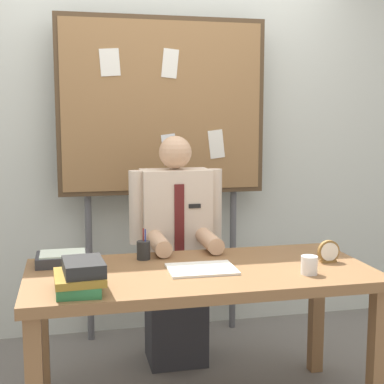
# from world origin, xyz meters

# --- Properties ---
(back_wall) EXTENTS (6.40, 0.08, 2.70)m
(back_wall) POSITION_xyz_m (0.00, 1.24, 1.35)
(back_wall) COLOR silver
(back_wall) RESTS_ON ground_plane
(desk) EXTENTS (1.66, 0.77, 0.75)m
(desk) POSITION_xyz_m (0.00, 0.00, 0.65)
(desk) COLOR brown
(desk) RESTS_ON ground_plane
(person) EXTENTS (0.55, 0.56, 1.36)m
(person) POSITION_xyz_m (0.00, 0.62, 0.63)
(person) COLOR #2D2D33
(person) RESTS_ON ground_plane
(bulletin_board) EXTENTS (1.35, 0.09, 2.10)m
(bulletin_board) POSITION_xyz_m (0.00, 1.04, 1.51)
(bulletin_board) COLOR #4C3823
(bulletin_board) RESTS_ON ground_plane
(book_stack) EXTENTS (0.22, 0.27, 0.13)m
(book_stack) POSITION_xyz_m (-0.57, -0.22, 0.81)
(book_stack) COLOR #337F47
(book_stack) RESTS_ON desk
(open_notebook) EXTENTS (0.33, 0.24, 0.01)m
(open_notebook) POSITION_xyz_m (-0.00, -0.02, 0.75)
(open_notebook) COLOR white
(open_notebook) RESTS_ON desk
(desk_clock) EXTENTS (0.11, 0.04, 0.11)m
(desk_clock) POSITION_xyz_m (0.66, -0.02, 0.80)
(desk_clock) COLOR olive
(desk_clock) RESTS_ON desk
(coffee_mug) EXTENTS (0.08, 0.08, 0.09)m
(coffee_mug) POSITION_xyz_m (0.47, -0.19, 0.79)
(coffee_mug) COLOR white
(coffee_mug) RESTS_ON desk
(pen_holder) EXTENTS (0.07, 0.07, 0.16)m
(pen_holder) POSITION_xyz_m (-0.24, 0.24, 0.79)
(pen_holder) COLOR #262626
(pen_holder) RESTS_ON desk
(paper_tray) EXTENTS (0.26, 0.20, 0.06)m
(paper_tray) POSITION_xyz_m (-0.65, 0.24, 0.77)
(paper_tray) COLOR #333338
(paper_tray) RESTS_ON desk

